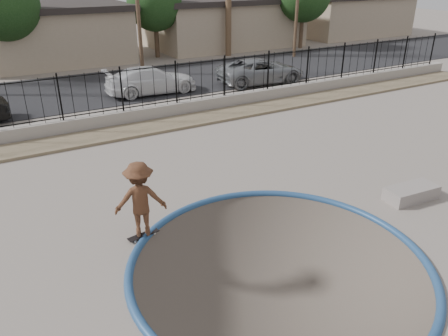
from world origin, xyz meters
TOP-DOWN VIEW (x-y plane):
  - ground at (0.00, 12.00)m, footprint 120.00×120.00m
  - bowl_pit at (0.00, -1.00)m, footprint 6.84×6.84m
  - coping_ring at (0.00, -1.00)m, footprint 7.04×7.04m
  - rock_strip at (0.00, 9.20)m, footprint 42.00×1.60m
  - retaining_wall at (0.00, 10.30)m, footprint 42.00×0.45m
  - fence at (0.00, 10.30)m, footprint 40.00×0.04m
  - street at (0.00, 17.00)m, footprint 90.00×8.00m
  - house_center at (0.00, 26.50)m, footprint 10.60×8.60m
  - house_east at (14.00, 26.50)m, footprint 12.60×8.60m
  - house_east_far at (28.00, 26.50)m, footprint 11.60×8.60m
  - street_tree_left at (-3.00, 23.00)m, footprint 4.32×4.32m
  - street_tree_mid at (7.00, 24.00)m, footprint 3.96×3.96m
  - skater at (-2.34, 1.60)m, footprint 1.42×1.06m
  - skateboard at (-2.34, 1.60)m, footprint 0.85×0.34m
  - concrete_ledge at (5.20, -0.40)m, footprint 1.65×0.83m
  - car_c at (2.85, 14.42)m, footprint 4.94×2.20m
  - car_d at (9.19, 13.40)m, footprint 5.32×2.82m

SIDE VIEW (x-z plane):
  - ground at x=0.00m, z-range -2.20..0.00m
  - bowl_pit at x=0.00m, z-range -0.90..0.90m
  - coping_ring at x=0.00m, z-range -0.10..0.10m
  - street at x=0.00m, z-range 0.00..0.04m
  - rock_strip at x=0.00m, z-range 0.00..0.11m
  - skateboard at x=-2.34m, z-range 0.02..0.09m
  - concrete_ledge at x=5.20m, z-range 0.00..0.40m
  - retaining_wall at x=0.00m, z-range 0.00..0.60m
  - car_c at x=2.85m, z-range 0.04..1.44m
  - car_d at x=9.19m, z-range 0.04..1.46m
  - skater at x=-2.34m, z-range 0.00..1.96m
  - fence at x=0.00m, z-range 0.60..2.40m
  - house_east at x=14.00m, z-range 0.02..3.92m
  - house_east_far at x=28.00m, z-range 0.02..3.92m
  - house_center at x=0.00m, z-range 0.02..3.92m
  - street_tree_mid at x=7.00m, z-range 0.92..6.75m
  - street_tree_left at x=-3.00m, z-range 1.01..7.37m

